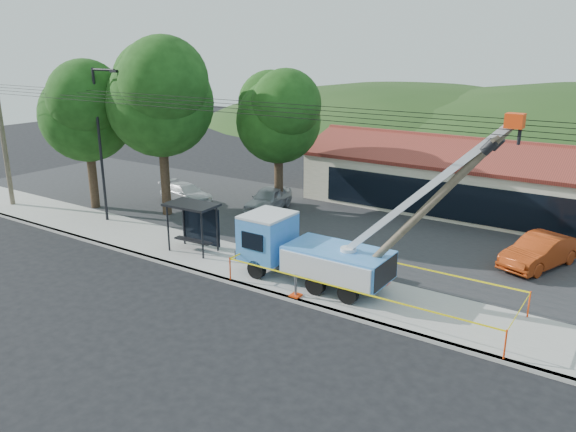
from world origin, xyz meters
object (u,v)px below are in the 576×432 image
Objects in this scene: leaning_pole at (428,207)px; bus_shelter at (194,216)px; car_silver at (268,212)px; car_red at (538,268)px; utility_truck at (310,250)px; car_white at (187,203)px.

leaning_pole is 12.29m from bus_shelter.
car_silver is 16.25m from car_red.
utility_truck is 2.70× the size of car_white.
utility_truck is 11.23m from car_red.
leaning_pole is at bearing -100.73° from car_white.
utility_truck is 2.48× the size of car_red.
bus_shelter is at bearing -133.22° from car_red.
car_red reaches higher than car_white.
utility_truck is 2.64× the size of car_silver.
bus_shelter is at bearing 179.68° from leaning_pole.
car_red is at bearing 22.96° from bus_shelter.
utility_truck is 11.71m from car_silver.
bus_shelter is 9.74m from car_white.
bus_shelter is (-12.06, 0.07, -2.40)m from leaning_pole.
leaning_pole is 1.69× the size of car_red.
bus_shelter is 0.63× the size of car_white.
car_white is at bearing -175.31° from car_silver.
utility_truck is at bearing -4.93° from bus_shelter.
bus_shelter reaches higher than car_silver.
leaning_pole is 20.57m from car_white.
car_red is at bearing 68.56° from leaning_pole.
leaning_pole reaches higher than car_red.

